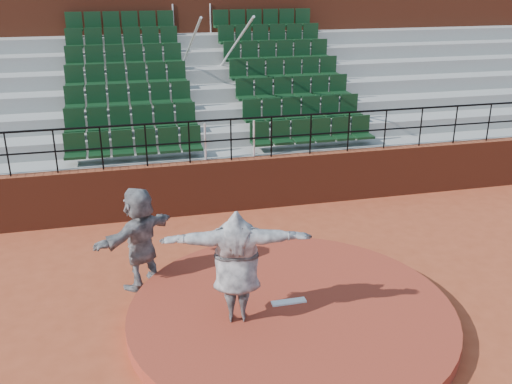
# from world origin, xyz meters

# --- Properties ---
(ground) EXTENTS (90.00, 90.00, 0.00)m
(ground) POSITION_xyz_m (0.00, 0.00, 0.00)
(ground) COLOR #A24224
(ground) RESTS_ON ground
(pitchers_mound) EXTENTS (5.50, 5.50, 0.25)m
(pitchers_mound) POSITION_xyz_m (0.00, 0.00, 0.12)
(pitchers_mound) COLOR maroon
(pitchers_mound) RESTS_ON ground
(pitching_rubber) EXTENTS (0.60, 0.15, 0.03)m
(pitching_rubber) POSITION_xyz_m (0.00, 0.15, 0.27)
(pitching_rubber) COLOR white
(pitching_rubber) RESTS_ON pitchers_mound
(boundary_wall) EXTENTS (24.00, 0.30, 1.30)m
(boundary_wall) POSITION_xyz_m (0.00, 5.00, 0.65)
(boundary_wall) COLOR maroon
(boundary_wall) RESTS_ON ground
(wall_railing) EXTENTS (24.04, 0.05, 1.03)m
(wall_railing) POSITION_xyz_m (0.00, 5.00, 2.03)
(wall_railing) COLOR black
(wall_railing) RESTS_ON boundary_wall
(seating_deck) EXTENTS (24.00, 5.97, 4.63)m
(seating_deck) POSITION_xyz_m (0.00, 8.65, 1.44)
(seating_deck) COLOR gray
(seating_deck) RESTS_ON ground
(press_box_facade) EXTENTS (24.00, 3.00, 7.10)m
(press_box_facade) POSITION_xyz_m (0.00, 12.60, 3.55)
(press_box_facade) COLOR maroon
(press_box_facade) RESTS_ON ground
(pitcher) EXTENTS (2.42, 1.05, 1.91)m
(pitcher) POSITION_xyz_m (-0.95, -0.08, 1.20)
(pitcher) COLOR black
(pitcher) RESTS_ON pitchers_mound
(fielder) EXTENTS (1.76, 1.60, 1.95)m
(fielder) POSITION_xyz_m (-2.37, 1.81, 0.98)
(fielder) COLOR black
(fielder) RESTS_ON ground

